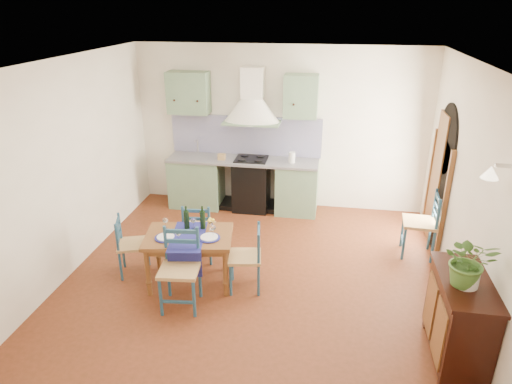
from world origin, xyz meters
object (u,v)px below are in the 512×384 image
sideboard (459,316)px  potted_plant (469,261)px  dining_table (189,241)px  chair_near (180,268)px

sideboard → potted_plant: (-0.04, -0.09, 0.69)m
potted_plant → sideboard: bearing=65.6°
sideboard → potted_plant: bearing=-114.4°
dining_table → chair_near: (0.03, -0.48, -0.11)m
sideboard → dining_table: bearing=164.4°
sideboard → potted_plant: potted_plant is taller
chair_near → potted_plant: bearing=-8.9°
dining_table → sideboard: dining_table is taller
dining_table → potted_plant: 3.24m
dining_table → chair_near: size_ratio=1.22×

